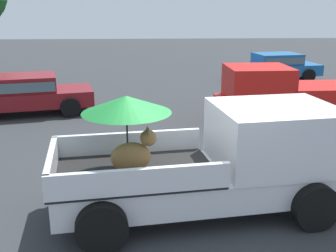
{
  "coord_description": "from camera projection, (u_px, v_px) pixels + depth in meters",
  "views": [
    {
      "loc": [
        -0.9,
        -6.77,
        3.61
      ],
      "look_at": [
        -0.44,
        1.76,
        1.1
      ],
      "focal_mm": 44.2,
      "sensor_mm": 36.0,
      "label": 1
    }
  ],
  "objects": [
    {
      "name": "pickup_truck_main",
      "position": [
        220.0,
        158.0,
        7.34
      ],
      "size": [
        5.26,
        2.81,
        2.2
      ],
      "rotation": [
        0.0,
        0.0,
        0.14
      ],
      "color": "black",
      "rests_on": "ground"
    },
    {
      "name": "ground_plane",
      "position": [
        197.0,
        210.0,
        7.55
      ],
      "size": [
        80.0,
        80.0,
        0.0
      ],
      "primitive_type": "plane",
      "color": "#2D3033"
    },
    {
      "name": "parked_sedan_far",
      "position": [
        276.0,
        66.0,
        20.32
      ],
      "size": [
        4.53,
        2.51,
        1.33
      ],
      "rotation": [
        0.0,
        0.0,
        3.31
      ],
      "color": "black",
      "rests_on": "ground"
    },
    {
      "name": "parked_sedan_near",
      "position": [
        26.0,
        92.0,
        14.07
      ],
      "size": [
        4.59,
        2.69,
        1.33
      ],
      "rotation": [
        0.0,
        0.0,
        0.23
      ],
      "color": "black",
      "rests_on": "ground"
    },
    {
      "name": "pickup_truck_red",
      "position": [
        288.0,
        96.0,
        12.96
      ],
      "size": [
        4.84,
        2.25,
        1.8
      ],
      "rotation": [
        0.0,
        0.0,
        3.16
      ],
      "color": "black",
      "rests_on": "ground"
    }
  ]
}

